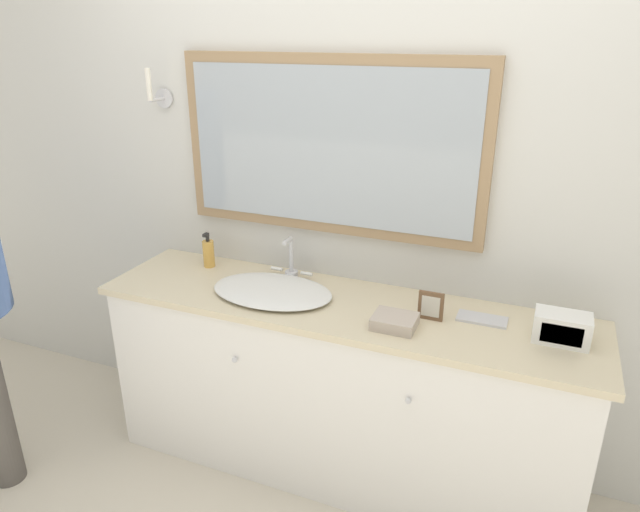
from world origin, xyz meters
TOP-DOWN VIEW (x-y plane):
  - ground_plane at (0.00, 0.00)m, footprint 14.00×14.00m
  - wall_back at (-0.01, 0.58)m, footprint 8.00×0.18m
  - vanity_counter at (0.00, 0.29)m, footprint 2.09×0.53m
  - sink_basin at (-0.30, 0.27)m, footprint 0.54×0.40m
  - soap_bottle at (-0.72, 0.43)m, footprint 0.05×0.06m
  - appliance_box at (0.85, 0.31)m, footprint 0.20×0.12m
  - picture_frame at (0.37, 0.29)m, footprint 0.10×0.01m
  - hand_towel_near_sink at (0.26, 0.18)m, footprint 0.16×0.14m
  - metal_tray at (0.56, 0.37)m, footprint 0.19×0.09m

SIDE VIEW (x-z plane):
  - ground_plane at x=0.00m, z-range 0.00..0.00m
  - vanity_counter at x=0.00m, z-range 0.00..0.85m
  - metal_tray at x=0.56m, z-range 0.84..0.85m
  - sink_basin at x=-0.30m, z-range 0.76..0.96m
  - hand_towel_near_sink at x=0.26m, z-range 0.84..0.89m
  - appliance_box at x=0.85m, z-range 0.84..0.95m
  - picture_frame at x=0.37m, z-range 0.84..0.96m
  - soap_bottle at x=-0.72m, z-range 0.83..1.00m
  - wall_back at x=-0.01m, z-range 0.01..2.56m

